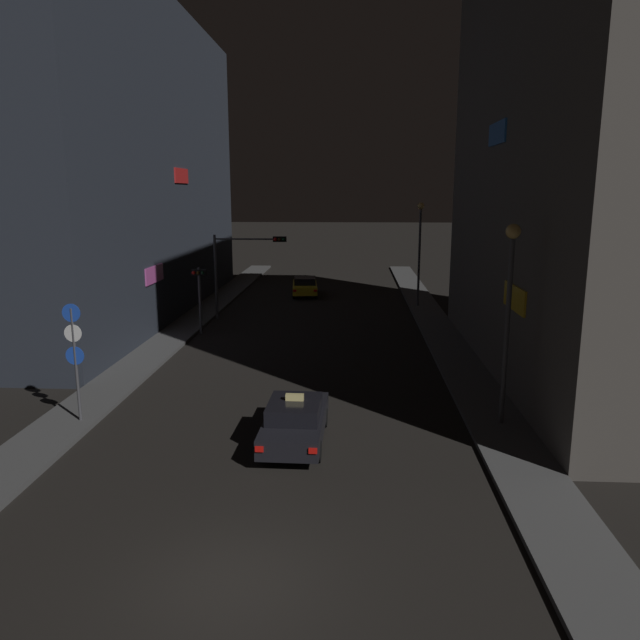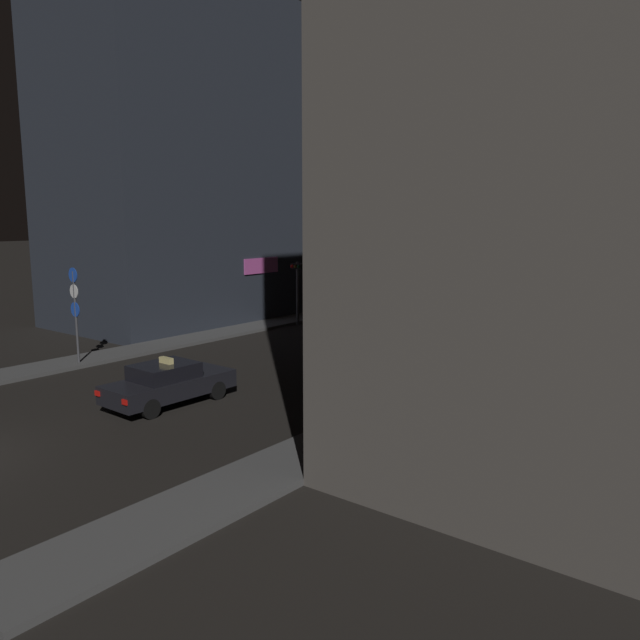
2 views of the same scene
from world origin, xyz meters
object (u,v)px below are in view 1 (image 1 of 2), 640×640
(far_car, at_px, (305,286))
(traffic_light_left_kerb, at_px, (199,287))
(sign_pole_left, at_px, (75,351))
(street_lamp_near_block, at_px, (509,292))
(taxi, at_px, (295,421))
(street_lamp_far_block, at_px, (420,239))
(traffic_light_overhead, at_px, (243,258))

(far_car, relative_size, traffic_light_left_kerb, 1.24)
(far_car, relative_size, sign_pole_left, 1.14)
(traffic_light_left_kerb, xyz_separation_m, street_lamp_near_block, (13.40, -12.83, 1.92))
(taxi, bearing_deg, traffic_light_left_kerb, 114.52)
(traffic_light_left_kerb, height_order, sign_pole_left, sign_pole_left)
(street_lamp_near_block, distance_m, street_lamp_far_block, 21.37)
(taxi, height_order, far_car, taxi)
(taxi, bearing_deg, traffic_light_overhead, 104.86)
(taxi, relative_size, traffic_light_left_kerb, 1.21)
(taxi, xyz_separation_m, sign_pole_left, (-7.42, 1.13, 1.84))
(far_car, relative_size, street_lamp_far_block, 0.66)
(traffic_light_overhead, relative_size, sign_pole_left, 1.30)
(taxi, distance_m, traffic_light_left_kerb, 16.08)
(sign_pole_left, xyz_separation_m, street_lamp_far_block, (13.62, 21.94, 2.09))
(sign_pole_left, distance_m, street_lamp_far_block, 25.91)
(traffic_light_overhead, relative_size, street_lamp_near_block, 0.79)
(sign_pole_left, bearing_deg, taxi, -8.63)
(street_lamp_near_block, bearing_deg, far_car, 108.48)
(sign_pole_left, distance_m, street_lamp_near_block, 14.34)
(far_car, height_order, street_lamp_near_block, street_lamp_near_block)
(traffic_light_overhead, height_order, street_lamp_near_block, street_lamp_near_block)
(taxi, bearing_deg, street_lamp_near_block, 14.06)
(taxi, bearing_deg, sign_pole_left, 171.37)
(traffic_light_overhead, distance_m, traffic_light_left_kerb, 4.51)
(traffic_light_left_kerb, relative_size, street_lamp_near_block, 0.56)
(traffic_light_left_kerb, relative_size, sign_pole_left, 0.92)
(taxi, xyz_separation_m, traffic_light_left_kerb, (-6.63, 14.52, 1.92))
(far_car, distance_m, street_lamp_far_block, 10.06)
(sign_pole_left, relative_size, street_lamp_near_block, 0.61)
(far_car, bearing_deg, sign_pole_left, -101.84)
(sign_pole_left, xyz_separation_m, street_lamp_near_block, (14.19, 0.57, 2.00))
(far_car, height_order, traffic_light_left_kerb, traffic_light_left_kerb)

